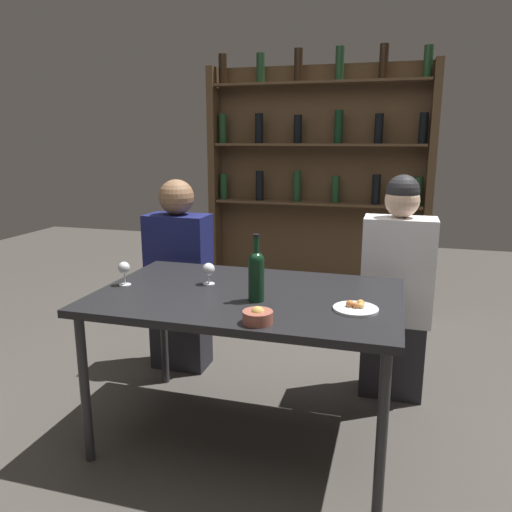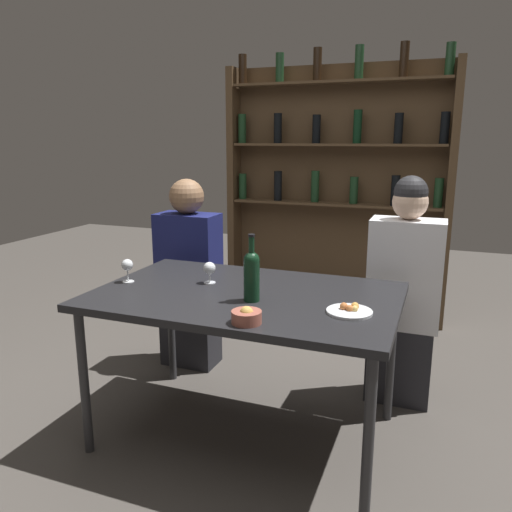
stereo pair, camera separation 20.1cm
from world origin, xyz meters
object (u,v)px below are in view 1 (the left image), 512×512
at_px(wine_glass_1, 124,269).
at_px(seated_person_right, 396,293).
at_px(wine_glass_0, 209,270).
at_px(food_plate_0, 356,308).
at_px(wine_bottle, 256,273).
at_px(snack_bowl, 258,316).
at_px(seated_person_left, 179,280).

xyz_separation_m(wine_glass_1, seated_person_right, (1.32, 0.70, -0.22)).
relative_size(wine_glass_0, food_plate_0, 0.57).
bearing_deg(wine_bottle, wine_glass_0, 148.02).
distance_m(wine_bottle, snack_bowl, 0.30).
xyz_separation_m(wine_glass_0, wine_glass_1, (-0.40, -0.13, 0.01)).
distance_m(wine_bottle, seated_person_left, 1.09).
distance_m(wine_bottle, wine_glass_0, 0.36).
relative_size(wine_glass_0, wine_glass_1, 0.91).
bearing_deg(wine_bottle, seated_person_left, 134.07).
bearing_deg(seated_person_left, wine_bottle, -45.93).
bearing_deg(wine_glass_1, seated_person_right, 27.82).
xyz_separation_m(wine_glass_0, seated_person_right, (0.92, 0.56, -0.21)).
xyz_separation_m(wine_glass_0, seated_person_left, (-0.43, 0.56, -0.24)).
relative_size(wine_bottle, food_plate_0, 1.59).
xyz_separation_m(wine_bottle, wine_glass_1, (-0.71, 0.06, -0.04)).
bearing_deg(wine_bottle, snack_bowl, -72.90).
relative_size(food_plate_0, seated_person_left, 0.16).
relative_size(seated_person_left, seated_person_right, 0.96).
height_order(wine_glass_0, wine_glass_1, wine_glass_1).
relative_size(wine_bottle, seated_person_right, 0.24).
distance_m(wine_bottle, wine_glass_1, 0.71).
bearing_deg(wine_bottle, seated_person_right, 50.84).
relative_size(wine_glass_1, seated_person_right, 0.09).
distance_m(wine_glass_1, seated_person_left, 0.74).
xyz_separation_m(food_plate_0, seated_person_right, (0.17, 0.76, -0.15)).
relative_size(wine_bottle, wine_glass_0, 2.81).
bearing_deg(snack_bowl, seated_person_left, 128.44).
height_order(wine_glass_1, seated_person_right, seated_person_right).
bearing_deg(wine_glass_1, wine_bottle, -4.72).
bearing_deg(food_plate_0, wine_glass_1, 176.90).
height_order(wine_bottle, seated_person_left, seated_person_left).
height_order(wine_bottle, seated_person_right, seated_person_right).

